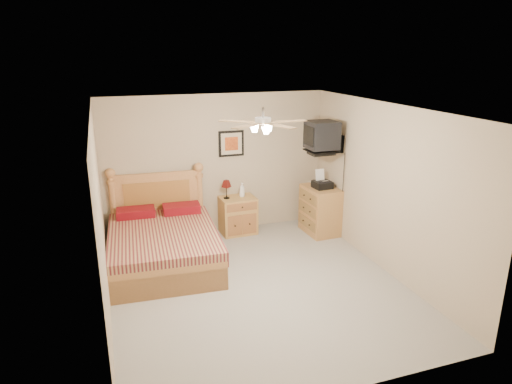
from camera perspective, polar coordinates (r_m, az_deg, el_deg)
floor at (r=6.62m, az=0.19°, el=-11.70°), size 4.50×4.50×0.00m
ceiling at (r=5.83m, az=0.22°, el=10.33°), size 4.00×4.50×0.04m
wall_back at (r=8.18m, az=-4.94°, el=3.42°), size 4.00×0.04×2.50m
wall_front at (r=4.21m, az=10.39°, el=-10.73°), size 4.00×0.04×2.50m
wall_left at (r=5.81m, az=-18.82°, el=-3.36°), size 0.04×4.50×2.50m
wall_right at (r=6.99m, az=15.91°, el=0.36°), size 0.04×4.50×2.50m
bed at (r=7.10m, az=-11.64°, el=-3.97°), size 1.71×2.17×1.35m
nightstand at (r=8.30m, az=-2.28°, el=-2.91°), size 0.64×0.49×0.67m
table_lamp at (r=8.11m, az=-3.71°, el=0.34°), size 0.20×0.20×0.34m
lotion_bottle at (r=8.21m, az=-1.77°, el=0.29°), size 0.13×0.13×0.26m
framed_picture at (r=8.15m, az=-3.12°, el=6.07°), size 0.46×0.04×0.46m
dresser at (r=8.36m, az=8.01°, el=-2.25°), size 0.54×0.75×0.86m
fax_machine at (r=8.15m, az=8.31°, el=1.59°), size 0.32×0.34×0.32m
magazine_lower at (r=8.43m, az=7.03°, el=1.12°), size 0.24×0.28×0.02m
magazine_upper at (r=8.47m, az=7.10°, el=1.33°), size 0.24×0.29×0.02m
wall_tv at (r=7.84m, az=9.22°, el=6.84°), size 0.56×0.46×0.58m
ceiling_fan at (r=5.66m, az=0.89°, el=8.69°), size 1.14×1.14×0.28m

